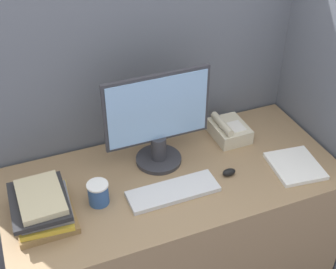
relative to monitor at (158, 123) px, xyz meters
The scene contains 10 objects.
cubicle_panel_rear 0.28m from the monitor, 85.28° to the left, with size 1.92×0.04×1.74m.
cubicle_panel_right 0.83m from the monitor, ahead, with size 0.04×0.76×1.74m.
desk 0.61m from the monitor, 80.59° to the right, with size 1.52×0.70×0.75m.
monitor is the anchor object (origin of this frame).
keyboard 0.31m from the monitor, 95.25° to the right, with size 0.40×0.14×0.02m.
mouse 0.39m from the monitor, 40.05° to the right, with size 0.06×0.04×0.03m.
coffee_cup 0.41m from the monitor, 153.36° to the right, with size 0.09×0.09×0.10m.
book_stack 0.61m from the monitor, 162.96° to the right, with size 0.25×0.30×0.13m.
desk_telephone 0.43m from the monitor, ahead, with size 0.16×0.20×0.11m.
paper_pile 0.67m from the monitor, 26.57° to the right, with size 0.24×0.26×0.02m.
Camera 1 is at (-0.62, -1.12, 2.15)m, focal length 50.00 mm.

